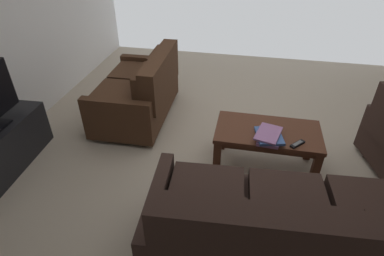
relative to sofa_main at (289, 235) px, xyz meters
The scene contains 7 objects.
ground_plane 1.39m from the sofa_main, 68.22° to the right, with size 5.06×5.90×0.01m, color tan.
sofa_main is the anchor object (origin of this frame).
loveseat_near 2.47m from the sofa_main, 47.21° to the right, with size 0.84×1.35×0.84m.
coffee_table 1.13m from the sofa_main, 82.65° to the right, with size 1.00×0.54×0.46m.
tv_stand 2.78m from the sofa_main, 12.12° to the right, with size 0.42×1.15×0.48m.
book_stack 0.99m from the sofa_main, 81.36° to the right, with size 0.28×0.34×0.07m.
tv_remote 0.95m from the sofa_main, 96.67° to the right, with size 0.14×0.15×0.02m.
Camera 1 is at (-0.12, 2.70, 2.17)m, focal length 29.46 mm.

